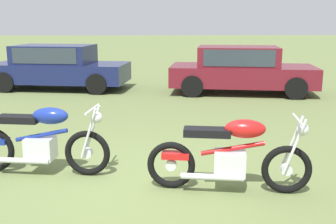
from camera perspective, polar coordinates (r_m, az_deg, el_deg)
name	(u,v)px	position (r m, az deg, el deg)	size (l,w,h in m)	color
ground_plane	(127,183)	(5.69, -5.87, -9.88)	(120.00, 120.00, 0.00)	olive
motorcycle_blue	(40,141)	(6.11, -17.61, -3.92)	(2.09, 0.64, 1.02)	black
motorcycle_red	(230,155)	(5.30, 8.80, -6.06)	(2.12, 0.65, 1.02)	black
car_navy	(58,65)	(13.67, -15.33, 6.46)	(4.57, 2.41, 1.43)	#161E4C
car_burgundy	(240,67)	(12.63, 10.16, 6.24)	(4.57, 2.48, 1.43)	maroon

